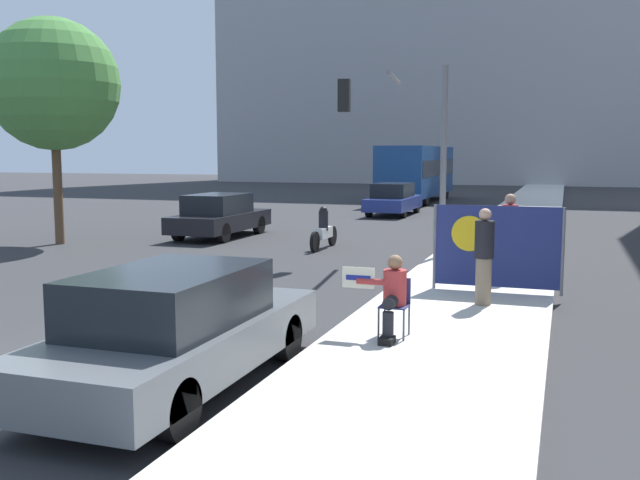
{
  "coord_description": "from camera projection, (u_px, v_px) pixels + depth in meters",
  "views": [
    {
      "loc": [
        5.61,
        -7.33,
        2.8
      ],
      "look_at": [
        1.12,
        5.67,
        1.14
      ],
      "focal_mm": 40.0,
      "sensor_mm": 36.0,
      "label": 1
    }
  ],
  "objects": [
    {
      "name": "traffic_light_pole",
      "position": [
        403.0,
        128.0,
        18.46
      ],
      "size": [
        2.83,
        2.6,
        4.9
      ],
      "color": "slate",
      "rests_on": "sidewalk_curb"
    },
    {
      "name": "jogger_on_sidewalk",
      "position": [
        484.0,
        256.0,
        12.54
      ],
      "size": [
        0.34,
        0.34,
        1.72
      ],
      "rotation": [
        0.0,
        0.0,
        3.47
      ],
      "color": "#756651",
      "rests_on": "sidewalk_curb"
    },
    {
      "name": "seated_protester",
      "position": [
        392.0,
        294.0,
        10.31
      ],
      "size": [
        0.98,
        0.77,
        1.21
      ],
      "rotation": [
        0.0,
        0.0,
        -0.06
      ],
      "color": "#474C56",
      "rests_on": "sidewalk_curb"
    },
    {
      "name": "car_on_road_nearest",
      "position": [
        219.0,
        216.0,
        24.01
      ],
      "size": [
        1.83,
        4.48,
        1.47
      ],
      "color": "black",
      "rests_on": "ground_plane"
    },
    {
      "name": "parked_car_curbside",
      "position": [
        177.0,
        329.0,
        8.49
      ],
      "size": [
        1.82,
        4.69,
        1.46
      ],
      "color": "#565B60",
      "rests_on": "ground_plane"
    },
    {
      "name": "protest_banner",
      "position": [
        496.0,
        247.0,
        13.71
      ],
      "size": [
        2.47,
        0.06,
        1.67
      ],
      "color": "slate",
      "rests_on": "sidewalk_curb"
    },
    {
      "name": "sidewalk_curb",
      "position": [
        504.0,
        244.0,
        21.84
      ],
      "size": [
        3.16,
        90.0,
        0.14
      ],
      "primitive_type": "cube",
      "color": "beige",
      "rests_on": "ground_plane"
    },
    {
      "name": "car_on_road_midblock",
      "position": [
        393.0,
        199.0,
        32.75
      ],
      "size": [
        1.78,
        4.71,
        1.48
      ],
      "color": "navy",
      "rests_on": "ground_plane"
    },
    {
      "name": "street_tree_near_curb",
      "position": [
        53.0,
        85.0,
        21.74
      ],
      "size": [
        4.02,
        4.02,
        6.93
      ],
      "color": "brown",
      "rests_on": "ground_plane"
    },
    {
      "name": "city_bus_on_road",
      "position": [
        417.0,
        170.0,
        41.66
      ],
      "size": [
        2.58,
        10.63,
        3.23
      ],
      "color": "navy",
      "rests_on": "ground_plane"
    },
    {
      "name": "pedestrian_behind",
      "position": [
        509.0,
        236.0,
        15.12
      ],
      "size": [
        0.34,
        0.34,
        1.83
      ],
      "rotation": [
        0.0,
        0.0,
        3.0
      ],
      "color": "#424247",
      "rests_on": "sidewalk_curb"
    },
    {
      "name": "ground_plane",
      "position": [
        91.0,
        376.0,
        9.04
      ],
      "size": [
        160.0,
        160.0,
        0.0
      ],
      "primitive_type": "plane",
      "color": "#303033"
    },
    {
      "name": "motorcycle_on_road",
      "position": [
        324.0,
        231.0,
        21.09
      ],
      "size": [
        0.28,
        2.23,
        1.27
      ],
      "color": "white",
      "rests_on": "ground_plane"
    }
  ]
}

